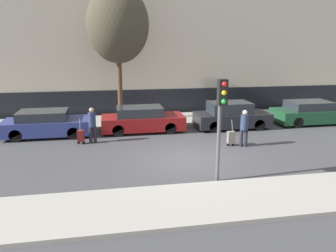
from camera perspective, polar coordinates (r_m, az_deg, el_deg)
ground_plane at (r=13.13m, az=3.60°, el=-5.81°), size 80.00×80.00×0.00m
sidewalk_near at (r=9.80m, az=8.99°, el=-12.75°), size 28.00×2.50×0.12m
sidewalk_far at (r=19.71m, az=-1.26°, el=1.15°), size 28.00×3.00×0.12m
building_facade at (r=22.70m, az=-2.78°, el=14.17°), size 28.00×2.70×9.06m
parked_car_0 at (r=17.29m, az=-20.38°, el=0.33°), size 4.22×1.84×1.29m
parked_car_1 at (r=17.13m, az=-4.52°, el=1.08°), size 4.25×1.74×1.32m
parked_car_2 at (r=18.11m, az=10.95°, el=1.71°), size 3.98×1.75×1.44m
parked_car_3 at (r=20.56m, az=23.56°, el=2.12°), size 4.29×1.89×1.30m
pedestrian_left at (r=15.45m, az=-13.07°, el=0.51°), size 0.34×0.34×1.65m
trolley_left at (r=15.51m, az=-14.96°, el=-1.69°), size 0.34×0.29×1.18m
pedestrian_right at (r=14.85m, az=13.14°, el=-0.01°), size 0.34×0.34×1.66m
trolley_right at (r=14.97m, az=10.92°, el=-1.96°), size 0.34×0.29×1.21m
traffic_light at (r=10.41m, az=9.21°, el=2.77°), size 0.28×0.47×3.42m
parked_bicycle at (r=19.26m, az=-4.63°, el=2.12°), size 1.77×0.06×0.96m
bare_tree_near_crossing at (r=19.01m, az=-8.74°, el=17.01°), size 3.44×3.44×7.49m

